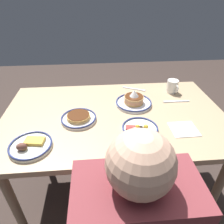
{
  "coord_description": "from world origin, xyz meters",
  "views": [
    {
      "loc": [
        0.11,
        1.06,
        1.45
      ],
      "look_at": [
        0.02,
        0.02,
        0.76
      ],
      "focal_mm": 32.02,
      "sensor_mm": 36.0,
      "label": 1
    }
  ],
  "objects_px": {
    "fork_near": "(134,89)",
    "plate_near_main": "(134,101)",
    "paper_napkin": "(184,129)",
    "coffee_mug": "(173,86)",
    "plate_center_pancakes": "(79,118)",
    "fork_far": "(176,101)",
    "plate_far_companion": "(140,128)",
    "plate_far_side": "(30,145)"
  },
  "relations": [
    {
      "from": "plate_near_main",
      "to": "plate_center_pancakes",
      "type": "distance_m",
      "value": 0.4
    },
    {
      "from": "plate_center_pancakes",
      "to": "coffee_mug",
      "type": "bearing_deg",
      "value": -155.75
    },
    {
      "from": "plate_near_main",
      "to": "plate_far_companion",
      "type": "bearing_deg",
      "value": 87.13
    },
    {
      "from": "plate_near_main",
      "to": "paper_napkin",
      "type": "relative_size",
      "value": 1.65
    },
    {
      "from": "fork_far",
      "to": "plate_center_pancakes",
      "type": "bearing_deg",
      "value": 13.72
    },
    {
      "from": "fork_near",
      "to": "fork_far",
      "type": "distance_m",
      "value": 0.34
    },
    {
      "from": "plate_far_side",
      "to": "coffee_mug",
      "type": "distance_m",
      "value": 1.07
    },
    {
      "from": "plate_center_pancakes",
      "to": "plate_far_companion",
      "type": "xyz_separation_m",
      "value": [
        -0.35,
        0.13,
        -0.0
      ]
    },
    {
      "from": "paper_napkin",
      "to": "fork_far",
      "type": "distance_m",
      "value": 0.32
    },
    {
      "from": "coffee_mug",
      "to": "plate_center_pancakes",
      "type": "bearing_deg",
      "value": 24.25
    },
    {
      "from": "plate_center_pancakes",
      "to": "paper_napkin",
      "type": "bearing_deg",
      "value": 166.51
    },
    {
      "from": "coffee_mug",
      "to": "paper_napkin",
      "type": "relative_size",
      "value": 0.76
    },
    {
      "from": "plate_far_companion",
      "to": "fork_near",
      "type": "distance_m",
      "value": 0.52
    },
    {
      "from": "fork_near",
      "to": "plate_near_main",
      "type": "bearing_deg",
      "value": 78.67
    },
    {
      "from": "fork_far",
      "to": "paper_napkin",
      "type": "bearing_deg",
      "value": 77.71
    },
    {
      "from": "paper_napkin",
      "to": "fork_far",
      "type": "height_order",
      "value": "fork_far"
    },
    {
      "from": "plate_center_pancakes",
      "to": "plate_far_side",
      "type": "height_order",
      "value": "plate_far_side"
    },
    {
      "from": "plate_far_companion",
      "to": "plate_far_side",
      "type": "distance_m",
      "value": 0.59
    },
    {
      "from": "coffee_mug",
      "to": "paper_napkin",
      "type": "xyz_separation_m",
      "value": [
        0.09,
        0.46,
        -0.05
      ]
    },
    {
      "from": "paper_napkin",
      "to": "fork_far",
      "type": "xyz_separation_m",
      "value": [
        -0.07,
        -0.31,
        0.0
      ]
    },
    {
      "from": "plate_far_side",
      "to": "fork_far",
      "type": "bearing_deg",
      "value": -156.88
    },
    {
      "from": "plate_far_side",
      "to": "fork_near",
      "type": "xyz_separation_m",
      "value": [
        -0.65,
        -0.61,
        -0.01
      ]
    },
    {
      "from": "plate_far_companion",
      "to": "fork_far",
      "type": "xyz_separation_m",
      "value": [
        -0.32,
        -0.3,
        -0.01
      ]
    },
    {
      "from": "plate_near_main",
      "to": "coffee_mug",
      "type": "height_order",
      "value": "plate_near_main"
    },
    {
      "from": "fork_near",
      "to": "fork_far",
      "type": "relative_size",
      "value": 0.95
    },
    {
      "from": "plate_far_companion",
      "to": "fork_far",
      "type": "relative_size",
      "value": 1.11
    },
    {
      "from": "paper_napkin",
      "to": "fork_near",
      "type": "height_order",
      "value": "fork_near"
    },
    {
      "from": "coffee_mug",
      "to": "plate_far_side",
      "type": "bearing_deg",
      "value": 30.02
    },
    {
      "from": "plate_near_main",
      "to": "plate_center_pancakes",
      "type": "bearing_deg",
      "value": 22.9
    },
    {
      "from": "coffee_mug",
      "to": "fork_far",
      "type": "xyz_separation_m",
      "value": [
        0.02,
        0.15,
        -0.05
      ]
    },
    {
      "from": "plate_near_main",
      "to": "coffee_mug",
      "type": "xyz_separation_m",
      "value": [
        -0.32,
        -0.16,
        0.02
      ]
    },
    {
      "from": "plate_center_pancakes",
      "to": "fork_near",
      "type": "height_order",
      "value": "plate_center_pancakes"
    },
    {
      "from": "plate_near_main",
      "to": "fork_far",
      "type": "relative_size",
      "value": 1.33
    },
    {
      "from": "plate_center_pancakes",
      "to": "fork_far",
      "type": "xyz_separation_m",
      "value": [
        -0.67,
        -0.16,
        -0.01
      ]
    },
    {
      "from": "plate_center_pancakes",
      "to": "coffee_mug",
      "type": "relative_size",
      "value": 1.9
    },
    {
      "from": "plate_far_side",
      "to": "fork_far",
      "type": "distance_m",
      "value": 0.99
    },
    {
      "from": "plate_center_pancakes",
      "to": "coffee_mug",
      "type": "xyz_separation_m",
      "value": [
        -0.69,
        -0.31,
        0.03
      ]
    },
    {
      "from": "plate_far_side",
      "to": "fork_far",
      "type": "relative_size",
      "value": 1.18
    },
    {
      "from": "coffee_mug",
      "to": "paper_napkin",
      "type": "distance_m",
      "value": 0.47
    },
    {
      "from": "plate_far_side",
      "to": "paper_napkin",
      "type": "bearing_deg",
      "value": -174.73
    },
    {
      "from": "paper_napkin",
      "to": "fork_near",
      "type": "distance_m",
      "value": 0.56
    },
    {
      "from": "plate_far_companion",
      "to": "coffee_mug",
      "type": "xyz_separation_m",
      "value": [
        -0.34,
        -0.44,
        0.04
      ]
    }
  ]
}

